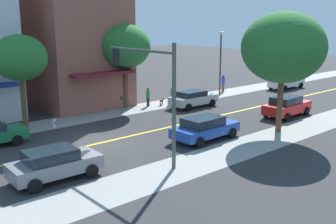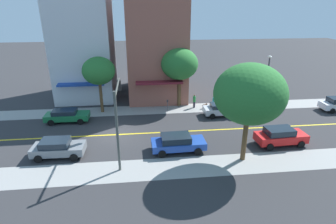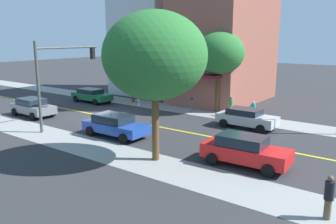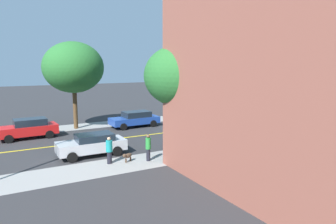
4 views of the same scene
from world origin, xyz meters
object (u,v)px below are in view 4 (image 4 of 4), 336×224
Objects in this scene: street_tree_right_corner at (275,78)px; grey_sedan_right_curb at (220,111)px; fire_hydrant at (248,134)px; small_dog at (127,156)px; traffic_light_mast at (175,81)px; red_sedan_right_curb at (28,128)px; pedestrian_green_shirt at (148,147)px; silver_sedan_left_curb at (92,144)px; street_tree_left_near at (73,67)px; street_tree_left_far at (180,76)px; blue_sedan_right_curb at (135,119)px; green_sedan_left_curb at (277,121)px; pedestrian_teal_shirt at (109,150)px; parking_meter at (187,137)px.

street_tree_right_corner reaches higher than grey_sedan_right_curb.
small_dog is at bearing 94.12° from fire_hydrant.
street_tree_right_corner reaches higher than traffic_light_mast.
red_sedan_right_curb is (8.85, 15.11, 0.42)m from fire_hydrant.
pedestrian_green_shirt is (-10.01, -5.82, 0.06)m from red_sedan_right_curb.
silver_sedan_left_curb is (1.67, 11.97, 0.35)m from fire_hydrant.
red_sedan_right_curb is at bearing -65.91° from silver_sedan_left_curb.
fire_hydrant is at bearing 58.64° from street_tree_right_corner.
traffic_light_mast reaches higher than small_dog.
red_sedan_right_curb is at bearing 116.44° from street_tree_left_near.
blue_sedan_right_curb is at bearing -9.02° from street_tree_left_far.
pedestrian_teal_shirt is at bearing 7.76° from green_sedan_left_curb.
small_dog is (-10.47, 9.50, -3.84)m from traffic_light_mast.
fire_hydrant is at bearing 154.86° from small_dog.
silver_sedan_left_curb reaches higher than green_sedan_left_curb.
grey_sedan_right_curb reaches higher than parking_meter.
street_tree_right_corner is 3.94× the size of pedestrian_teal_shirt.
pedestrian_green_shirt is (-9.92, 13.46, 0.10)m from grey_sedan_right_curb.
street_tree_left_far is at bearing 105.15° from fire_hydrant.
red_sedan_right_curb is at bearing 34.74° from street_tree_left_far.
grey_sedan_right_curb is 17.50m from small_dog.
red_sedan_right_curb is at bearing -64.57° from pedestrian_green_shirt.
blue_sedan_right_curb is at bearing 11.82° from pedestrian_teal_shirt.
traffic_light_mast is (10.03, -4.94, 3.30)m from parking_meter.
traffic_light_mast is at bearing -97.11° from street_tree_left_near.
street_tree_left_far is 1.12× the size of traffic_light_mast.
street_tree_left_far is 1.56× the size of red_sedan_right_curb.
traffic_light_mast reaches higher than parking_meter.
blue_sedan_right_curb is at bearing -111.34° from street_tree_left_near.
green_sedan_left_curb is at bearing 36.57° from traffic_light_mast.
green_sedan_left_curb is (-7.43, -10.87, -0.04)m from blue_sedan_right_curb.
fire_hydrant is 11.58m from pedestrian_teal_shirt.
green_sedan_left_curb is 2.79× the size of pedestrian_teal_shirt.
green_sedan_left_curb is 15.74m from small_dog.
green_sedan_left_curb is 2.73× the size of pedestrian_green_shirt.
pedestrian_teal_shirt is at bearing -42.60° from small_dog.
street_tree_left_near is 5.64× the size of parking_meter.
street_tree_right_corner is 1.48× the size of silver_sedan_left_curb.
traffic_light_mast reaches higher than pedestrian_teal_shirt.
pedestrian_green_shirt reaches higher than red_sedan_right_curb.
blue_sedan_right_curb is at bearing 32.94° from fire_hydrant.
parking_meter is at bearing 84.83° from street_tree_right_corner.
small_dog is (-0.44, 4.56, -0.54)m from parking_meter.
street_tree_left_near is 13.42m from street_tree_left_far.
red_sedan_right_curb reaches higher than fire_hydrant.
small_dog is at bearing -42.20° from traffic_light_mast.
parking_meter is (0.69, 7.59, -3.93)m from street_tree_right_corner.
street_tree_right_corner is at bearing -83.53° from street_tree_left_far.
street_tree_left_near is 16.29m from fire_hydrant.
street_tree_right_corner is at bearing 37.43° from green_sedan_left_curb.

